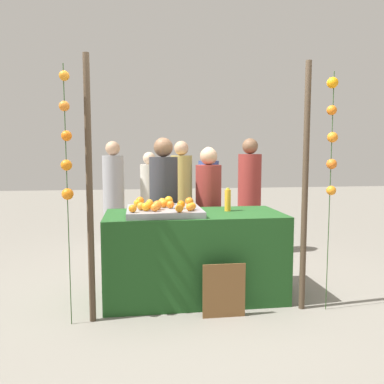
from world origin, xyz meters
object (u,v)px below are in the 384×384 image
Objects in this scene: stall_counter at (194,255)px; juice_bottle at (228,200)px; vendor_left at (164,213)px; vendor_right at (208,216)px; chalkboard_sign at (224,291)px; orange_0 at (179,208)px; orange_1 at (170,205)px.

stall_counter is 7.36× the size of juice_bottle.
vendor_left is 1.07× the size of vendor_right.
stall_counter is 0.67m from juice_bottle.
orange_0 is at bearing 149.62° from chalkboard_sign.
stall_counter reaches higher than chalkboard_sign.
stall_counter is at bearing 109.39° from chalkboard_sign.
orange_1 is 0.99m from chalkboard_sign.
chalkboard_sign is at bearing -105.76° from juice_bottle.
vendor_right is at bearing 68.46° from stall_counter.
orange_1 is 0.63m from juice_bottle.
orange_0 reaches higher than orange_1.
orange_1 is 0.05× the size of vendor_left.
vendor_right is (0.09, 1.26, 0.48)m from chalkboard_sign.
chalkboard_sign is at bearing -69.46° from vendor_left.
juice_bottle is (0.62, 0.14, 0.02)m from orange_1.
vendor_left is at bearing -176.09° from vendor_right.
chalkboard_sign is 0.31× the size of vendor_left.
orange_1 is (-0.06, 0.27, -0.00)m from orange_0.
juice_bottle is (0.37, 0.08, 0.56)m from stall_counter.
chalkboard_sign is at bearing -48.24° from orange_1.
orange_1 is at bearing -124.62° from vendor_right.
orange_1 is at bearing -167.48° from stall_counter.
orange_0 is (-0.19, -0.33, 0.54)m from stall_counter.
vendor_right reaches higher than chalkboard_sign.
chalkboard_sign is (0.38, -0.22, -0.74)m from orange_0.
juice_bottle is at bearing -81.78° from vendor_right.
stall_counter is 0.59m from orange_1.
vendor_right is at bearing 3.91° from vendor_left.
orange_1 is 0.15× the size of chalkboard_sign.
juice_bottle is at bearing 12.23° from stall_counter.
stall_counter is 23.49× the size of orange_0.
orange_0 is 0.69m from juice_bottle.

